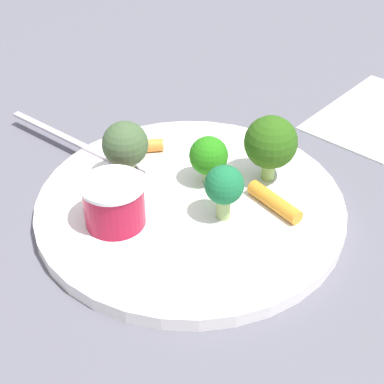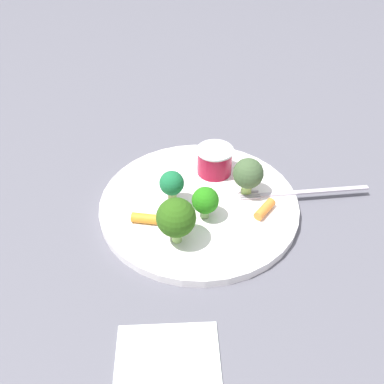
{
  "view_description": "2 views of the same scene",
  "coord_description": "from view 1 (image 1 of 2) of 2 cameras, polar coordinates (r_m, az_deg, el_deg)",
  "views": [
    {
      "loc": [
        -0.33,
        -0.2,
        0.32
      ],
      "look_at": [
        -0.01,
        -0.01,
        0.03
      ],
      "focal_mm": 53.95,
      "sensor_mm": 36.0,
      "label": 1
    },
    {
      "loc": [
        0.4,
        -0.1,
        0.38
      ],
      "look_at": [
        0.0,
        -0.01,
        0.03
      ],
      "focal_mm": 38.67,
      "sensor_mm": 36.0,
      "label": 2
    }
  ],
  "objects": [
    {
      "name": "ground_plane",
      "position": [
        0.5,
        -0.17,
        -1.83
      ],
      "size": [
        2.4,
        2.4,
        0.0
      ],
      "primitive_type": "plane",
      "color": "#575660"
    },
    {
      "name": "plate",
      "position": [
        0.5,
        -0.17,
        -1.3
      ],
      "size": [
        0.26,
        0.26,
        0.01
      ],
      "primitive_type": "cylinder",
      "color": "white",
      "rests_on": "ground_plane"
    },
    {
      "name": "broccoli_floret_3",
      "position": [
        0.46,
        3.2,
        0.54
      ],
      "size": [
        0.03,
        0.03,
        0.05
      ],
      "color": "#90AF64",
      "rests_on": "plate"
    },
    {
      "name": "carrot_stick_1",
      "position": [
        0.55,
        -4.72,
        4.56
      ],
      "size": [
        0.03,
        0.04,
        0.01
      ],
      "primitive_type": "cylinder",
      "rotation": [
        1.57,
        0.0,
        0.69
      ],
      "color": "orange",
      "rests_on": "plate"
    },
    {
      "name": "broccoli_floret_1",
      "position": [
        0.5,
        -6.8,
        4.45
      ],
      "size": [
        0.04,
        0.04,
        0.05
      ],
      "color": "#9BBB5D",
      "rests_on": "plate"
    },
    {
      "name": "carrot_stick_0",
      "position": [
        0.49,
        8.15,
        -0.97
      ],
      "size": [
        0.03,
        0.06,
        0.01
      ],
      "primitive_type": "cylinder",
      "rotation": [
        1.57,
        0.0,
        5.91
      ],
      "color": "orange",
      "rests_on": "plate"
    },
    {
      "name": "broccoli_floret_0",
      "position": [
        0.5,
        1.81,
        3.49
      ],
      "size": [
        0.03,
        0.03,
        0.04
      ],
      "color": "#89AE69",
      "rests_on": "plate"
    },
    {
      "name": "broccoli_floret_2",
      "position": [
        0.5,
        7.79,
        4.82
      ],
      "size": [
        0.05,
        0.05,
        0.06
      ],
      "color": "#93BF64",
      "rests_on": "plate"
    },
    {
      "name": "napkin",
      "position": [
        0.67,
        17.8,
        7.34
      ],
      "size": [
        0.18,
        0.13,
        0.0
      ],
      "primitive_type": "cube",
      "rotation": [
        0.0,
        0.0,
        -0.19
      ],
      "color": "white",
      "rests_on": "ground_plane"
    },
    {
      "name": "fork",
      "position": [
        0.58,
        -11.34,
        4.76
      ],
      "size": [
        0.03,
        0.18,
        0.0
      ],
      "color": "#BFB3C1",
      "rests_on": "plate"
    },
    {
      "name": "sauce_cup",
      "position": [
        0.46,
        -7.71,
        -1.06
      ],
      "size": [
        0.05,
        0.05,
        0.04
      ],
      "color": "maroon",
      "rests_on": "plate"
    }
  ]
}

